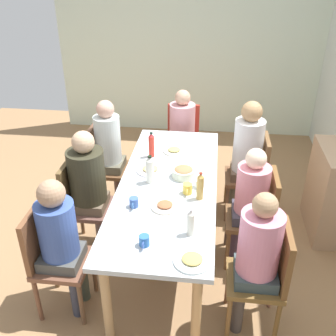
{
  "coord_description": "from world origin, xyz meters",
  "views": [
    {
      "loc": [
        2.86,
        0.35,
        2.55
      ],
      "look_at": [
        0.0,
        0.0,
        0.91
      ],
      "focal_mm": 42.2,
      "sensor_mm": 36.0,
      "label": 1
    }
  ],
  "objects_px": {
    "person_6": "(60,237)",
    "plate_3": "(165,206)",
    "cup_1": "(134,202)",
    "bottle_1": "(200,186)",
    "dining_table": "(168,191)",
    "chair_2": "(267,274)",
    "person_0": "(182,128)",
    "cup_0": "(188,189)",
    "person_2": "(257,252)",
    "bottle_0": "(150,170)",
    "bottle_3": "(151,145)",
    "chair_4": "(102,163)",
    "chair_3": "(82,201)",
    "bottle_2": "(191,223)",
    "person_1": "(250,198)",
    "chair_0": "(182,138)",
    "chair_6": "(52,255)",
    "plate_1": "(174,151)",
    "plate_0": "(150,170)",
    "person_5": "(247,151)",
    "bowl_0": "(183,172)",
    "chair_5": "(253,172)",
    "cup_2": "(200,184)",
    "person_3": "(89,182)",
    "cup_3": "(144,241)",
    "person_4": "(110,147)",
    "plate_2": "(192,260)"
  },
  "relations": [
    {
      "from": "chair_4",
      "to": "chair_3",
      "type": "bearing_deg",
      "value": 0.0
    },
    {
      "from": "person_1",
      "to": "person_5",
      "type": "relative_size",
      "value": 0.89
    },
    {
      "from": "plate_3",
      "to": "plate_0",
      "type": "bearing_deg",
      "value": -159.61
    },
    {
      "from": "chair_3",
      "to": "bottle_1",
      "type": "height_order",
      "value": "bottle_1"
    },
    {
      "from": "cup_1",
      "to": "bottle_0",
      "type": "height_order",
      "value": "bottle_0"
    },
    {
      "from": "chair_3",
      "to": "cup_2",
      "type": "xyz_separation_m",
      "value": [
        0.03,
        1.07,
        0.29
      ]
    },
    {
      "from": "chair_2",
      "to": "cup_0",
      "type": "xyz_separation_m",
      "value": [
        -0.59,
        -0.62,
        0.3
      ]
    },
    {
      "from": "chair_2",
      "to": "chair_4",
      "type": "height_order",
      "value": "same"
    },
    {
      "from": "chair_3",
      "to": "cup_3",
      "type": "xyz_separation_m",
      "value": [
        0.82,
        0.73,
        0.29
      ]
    },
    {
      "from": "chair_3",
      "to": "cup_0",
      "type": "relative_size",
      "value": 7.99
    },
    {
      "from": "person_2",
      "to": "bottle_3",
      "type": "relative_size",
      "value": 4.68
    },
    {
      "from": "plate_3",
      "to": "bowl_0",
      "type": "relative_size",
      "value": 1.09
    },
    {
      "from": "chair_6",
      "to": "bowl_0",
      "type": "relative_size",
      "value": 4.48
    },
    {
      "from": "person_6",
      "to": "plate_3",
      "type": "relative_size",
      "value": 5.34
    },
    {
      "from": "chair_0",
      "to": "cup_0",
      "type": "xyz_separation_m",
      "value": [
        1.6,
        0.18,
        0.3
      ]
    },
    {
      "from": "person_6",
      "to": "cup_0",
      "type": "distance_m",
      "value": 1.06
    },
    {
      "from": "person_4",
      "to": "plate_0",
      "type": "xyz_separation_m",
      "value": [
        0.53,
        0.52,
        0.06
      ]
    },
    {
      "from": "cup_1",
      "to": "bottle_1",
      "type": "xyz_separation_m",
      "value": [
        -0.17,
        0.5,
        0.08
      ]
    },
    {
      "from": "person_2",
      "to": "chair_0",
      "type": "bearing_deg",
      "value": -162.2
    },
    {
      "from": "person_1",
      "to": "person_3",
      "type": "bearing_deg",
      "value": -90.0
    },
    {
      "from": "bottle_1",
      "to": "person_2",
      "type": "bearing_deg",
      "value": 38.96
    },
    {
      "from": "chair_3",
      "to": "person_2",
      "type": "bearing_deg",
      "value": 64.19
    },
    {
      "from": "chair_0",
      "to": "chair_6",
      "type": "relative_size",
      "value": 1.0
    },
    {
      "from": "bowl_0",
      "to": "chair_5",
      "type": "bearing_deg",
      "value": 131.79
    },
    {
      "from": "person_1",
      "to": "chair_3",
      "type": "distance_m",
      "value": 1.5
    },
    {
      "from": "person_1",
      "to": "chair_6",
      "type": "height_order",
      "value": "person_1"
    },
    {
      "from": "cup_1",
      "to": "cup_0",
      "type": "bearing_deg",
      "value": 120.98
    },
    {
      "from": "person_5",
      "to": "bottle_3",
      "type": "height_order",
      "value": "person_5"
    },
    {
      "from": "plate_3",
      "to": "bottle_3",
      "type": "xyz_separation_m",
      "value": [
        -0.83,
        -0.24,
        0.11
      ]
    },
    {
      "from": "chair_2",
      "to": "bottle_0",
      "type": "xyz_separation_m",
      "value": [
        -0.72,
        -0.95,
        0.37
      ]
    },
    {
      "from": "person_0",
      "to": "bottle_3",
      "type": "bearing_deg",
      "value": -13.49
    },
    {
      "from": "person_0",
      "to": "person_2",
      "type": "xyz_separation_m",
      "value": [
        2.1,
        0.7,
        0.02
      ]
    },
    {
      "from": "chair_5",
      "to": "cup_3",
      "type": "distance_m",
      "value": 1.79
    },
    {
      "from": "person_0",
      "to": "person_3",
      "type": "distance_m",
      "value": 1.55
    },
    {
      "from": "bottle_2",
      "to": "person_1",
      "type": "bearing_deg",
      "value": 145.06
    },
    {
      "from": "cup_1",
      "to": "cup_2",
      "type": "height_order",
      "value": "cup_1"
    },
    {
      "from": "plate_1",
      "to": "chair_0",
      "type": "bearing_deg",
      "value": 179.34
    },
    {
      "from": "person_5",
      "to": "plate_1",
      "type": "relative_size",
      "value": 5.92
    },
    {
      "from": "chair_0",
      "to": "person_4",
      "type": "xyz_separation_m",
      "value": [
        0.74,
        -0.7,
        0.2
      ]
    },
    {
      "from": "plate_2",
      "to": "dining_table",
      "type": "bearing_deg",
      "value": -163.94
    },
    {
      "from": "dining_table",
      "to": "chair_6",
      "type": "xyz_separation_m",
      "value": [
        0.72,
        -0.79,
        -0.17
      ]
    },
    {
      "from": "plate_1",
      "to": "chair_3",
      "type": "bearing_deg",
      "value": -52.92
    },
    {
      "from": "dining_table",
      "to": "chair_2",
      "type": "relative_size",
      "value": 2.41
    },
    {
      "from": "person_6",
      "to": "bottle_2",
      "type": "relative_size",
      "value": 5.43
    },
    {
      "from": "cup_1",
      "to": "bottle_3",
      "type": "bearing_deg",
      "value": 179.58
    },
    {
      "from": "person_5",
      "to": "dining_table",
      "type": "bearing_deg",
      "value": -44.21
    },
    {
      "from": "cup_2",
      "to": "bottle_0",
      "type": "height_order",
      "value": "bottle_0"
    },
    {
      "from": "dining_table",
      "to": "person_6",
      "type": "xyz_separation_m",
      "value": [
        0.72,
        -0.7,
        0.02
      ]
    },
    {
      "from": "person_5",
      "to": "plate_2",
      "type": "relative_size",
      "value": 5.17
    },
    {
      "from": "person_0",
      "to": "person_6",
      "type": "relative_size",
      "value": 0.97
    }
  ]
}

